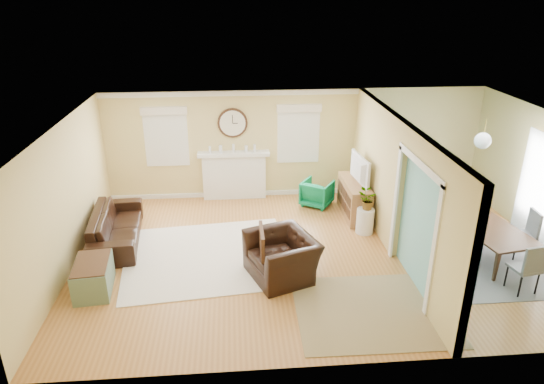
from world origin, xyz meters
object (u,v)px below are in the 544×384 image
object	(u,v)px
eames_chair	(282,257)
dining_table	(488,242)
credenza	(354,199)
sofa	(116,226)
green_chair	(317,193)

from	to	relation	value
eames_chair	dining_table	world-z (taller)	eames_chair
eames_chair	credenza	xyz separation A→B (m)	(1.87, 2.37, 0.01)
dining_table	eames_chair	bearing A→B (deg)	85.27
eames_chair	credenza	bearing A→B (deg)	121.19
eames_chair	dining_table	size ratio (longest dim) A/B	0.68
sofa	credenza	bearing A→B (deg)	-86.50
credenza	dining_table	distance (m)	2.91
eames_chair	sofa	bearing A→B (deg)	-136.65
green_chair	dining_table	distance (m)	3.86
green_chair	credenza	size ratio (longest dim) A/B	0.48
credenza	dining_table	size ratio (longest dim) A/B	0.80
dining_table	credenza	bearing A→B (deg)	36.54
eames_chair	credenza	world-z (taller)	credenza
green_chair	dining_table	world-z (taller)	dining_table
sofa	green_chair	xyz separation A→B (m)	(4.33, 1.42, -0.02)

